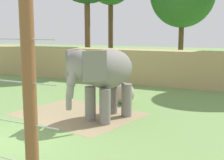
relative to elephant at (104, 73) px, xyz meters
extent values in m
plane|color=#6B8E4C|center=(-1.42, -3.35, -1.84)|extent=(120.00, 120.00, 0.00)
cube|color=#937F5B|center=(-1.38, 0.25, -1.83)|extent=(5.40, 4.57, 0.01)
cube|color=tan|center=(-1.42, 8.82, -0.74)|extent=(36.00, 1.80, 2.20)
cylinder|color=gray|center=(0.28, -0.45, -1.18)|extent=(0.42, 0.42, 1.32)
cylinder|color=gray|center=(-0.43, -0.30, -1.18)|extent=(0.42, 0.42, 1.32)
cylinder|color=gray|center=(0.55, 0.87, -1.18)|extent=(0.42, 0.42, 1.32)
cylinder|color=gray|center=(-0.16, 1.02, -1.18)|extent=(0.42, 0.42, 1.32)
ellipsoid|color=gray|center=(0.06, 0.28, 0.13)|extent=(1.79, 2.67, 1.51)
ellipsoid|color=gray|center=(-0.26, -1.22, 0.39)|extent=(1.21, 1.13, 1.09)
cube|color=gray|center=(0.32, -1.25, 0.39)|extent=(0.58, 0.74, 1.04)
cube|color=gray|center=(-0.79, -1.02, 0.39)|extent=(0.29, 0.85, 1.04)
cylinder|color=gray|center=(-0.34, -1.62, 0.00)|extent=(0.39, 0.51, 0.59)
cylinder|color=gray|center=(-0.36, -1.73, -0.41)|extent=(0.31, 0.38, 0.55)
cylinder|color=gray|center=(-0.38, -1.80, -0.80)|extent=(0.23, 0.23, 0.52)
cylinder|color=gray|center=(0.34, 1.62, 0.03)|extent=(0.15, 0.30, 0.75)
sphere|color=tan|center=(-0.43, 2.78, -1.33)|extent=(1.01, 1.01, 1.01)
cylinder|color=brown|center=(2.38, -6.74, 0.19)|extent=(0.20, 0.20, 4.06)
cylinder|color=brown|center=(-7.46, 11.13, 1.23)|extent=(0.44, 0.44, 6.14)
cylinder|color=brown|center=(-1.30, 16.50, 0.29)|extent=(0.44, 0.44, 4.25)
cylinder|color=brown|center=(-7.34, 14.95, 1.22)|extent=(0.44, 0.44, 6.11)
camera|label=1|loc=(5.46, -10.16, 1.54)|focal=49.51mm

